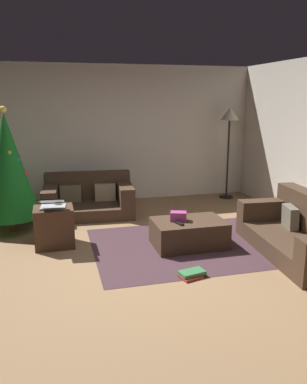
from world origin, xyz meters
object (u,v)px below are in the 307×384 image
at_px(couch_right, 303,233).
at_px(gift_box, 178,216).
at_px(couch_left, 88,199).
at_px(side_table, 54,227).
at_px(corner_lamp, 230,121).
at_px(christmas_tree, 8,166).
at_px(book_stack, 191,274).
at_px(laptop, 52,205).
at_px(ottoman, 189,233).
at_px(tv_remote, 179,223).

xyz_separation_m(couch_right, gift_box, (-1.48, 0.67, 0.14)).
height_order(couch_left, side_table, couch_left).
bearing_deg(corner_lamp, couch_left, -170.92).
bearing_deg(christmas_tree, couch_left, 28.78).
bearing_deg(book_stack, laptop, 138.23).
bearing_deg(christmas_tree, laptop, -54.33).
height_order(gift_box, corner_lamp, corner_lamp).
xyz_separation_m(ottoman, corner_lamp, (1.65, 2.34, 1.36)).
bearing_deg(side_table, corner_lamp, 28.87).
bearing_deg(ottoman, gift_box, 167.85).
xyz_separation_m(couch_left, book_stack, (0.88, -2.83, -0.23)).
bearing_deg(corner_lamp, couch_right, -96.00).
bearing_deg(corner_lamp, side_table, -151.13).
height_order(gift_box, book_stack, gift_box).
bearing_deg(corner_lamp, tv_remote, -126.55).
bearing_deg(ottoman, laptop, 167.59).
xyz_separation_m(christmas_tree, laptop, (0.60, -0.84, -0.40)).
xyz_separation_m(couch_right, ottoman, (-1.33, 0.64, -0.10)).
distance_m(couch_right, side_table, 3.30).
relative_size(couch_left, couch_right, 0.82).
distance_m(tv_remote, corner_lamp, 3.28).
distance_m(gift_box, corner_lamp, 3.13).
relative_size(ottoman, corner_lamp, 0.54).
bearing_deg(corner_lamp, christmas_tree, -164.57).
bearing_deg(couch_left, christmas_tree, 33.03).
distance_m(side_table, corner_lamp, 4.11).
bearing_deg(couch_right, christmas_tree, 67.66).
xyz_separation_m(couch_right, tv_remote, (-1.51, 0.52, 0.09)).
distance_m(laptop, corner_lamp, 4.06).
bearing_deg(book_stack, tv_remote, 81.65).
distance_m(christmas_tree, side_table, 1.23).
distance_m(couch_right, corner_lamp, 3.25).
height_order(christmas_tree, corner_lamp, christmas_tree).
xyz_separation_m(gift_box, side_table, (-1.63, 0.43, -0.15)).
relative_size(couch_left, book_stack, 4.84).
bearing_deg(corner_lamp, book_stack, -120.69).
height_order(couch_left, christmas_tree, christmas_tree).
height_order(couch_left, corner_lamp, corner_lamp).
distance_m(couch_left, tv_remote, 2.25).
bearing_deg(christmas_tree, corner_lamp, 15.43).
relative_size(gift_box, side_table, 0.40).
relative_size(tv_remote, christmas_tree, 0.09).
bearing_deg(couch_left, corner_lamp, -166.67).
distance_m(side_table, book_stack, 2.04).
relative_size(couch_right, book_stack, 5.92).
distance_m(couch_left, gift_box, 2.14).
height_order(tv_remote, laptop, laptop).
bearing_deg(tv_remote, book_stack, -114.71).
height_order(christmas_tree, laptop, christmas_tree).
xyz_separation_m(gift_box, book_stack, (-0.16, -0.96, -0.39)).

